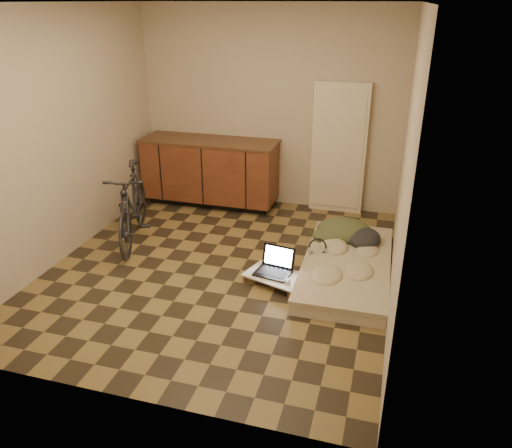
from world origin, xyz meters
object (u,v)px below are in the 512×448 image
(lap_desk, at_px, (275,276))
(laptop, at_px, (275,267))
(bicycle, at_px, (132,201))
(futon, at_px, (346,267))

(lap_desk, relative_size, laptop, 1.71)
(bicycle, xyz_separation_m, lap_desk, (1.83, -0.50, -0.42))
(lap_desk, xyz_separation_m, laptop, (-0.02, 0.06, 0.06))
(bicycle, bearing_deg, laptop, -31.91)
(lap_desk, distance_m, laptop, 0.09)
(futon, distance_m, lap_desk, 0.78)
(bicycle, relative_size, laptop, 3.95)
(futon, height_order, laptop, laptop)
(lap_desk, bearing_deg, laptop, 127.56)
(bicycle, relative_size, lap_desk, 2.31)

